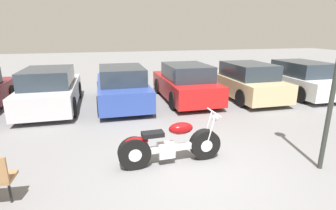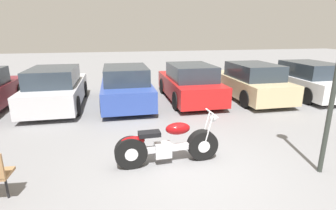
{
  "view_description": "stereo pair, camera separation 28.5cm",
  "coord_description": "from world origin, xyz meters",
  "px_view_note": "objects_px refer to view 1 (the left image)",
  "views": [
    {
      "loc": [
        -1.72,
        -4.44,
        2.7
      ],
      "look_at": [
        -0.13,
        1.8,
        0.85
      ],
      "focal_mm": 28.0,
      "sensor_mm": 36.0,
      "label": 1
    },
    {
      "loc": [
        -1.45,
        -4.5,
        2.7
      ],
      "look_at": [
        -0.13,
        1.8,
        0.85
      ],
      "focal_mm": 28.0,
      "sensor_mm": 36.0,
      "label": 2
    }
  ],
  "objects_px": {
    "parked_car_white": "(298,79)",
    "parked_car_blue": "(122,87)",
    "motorcycle": "(170,145)",
    "parked_car_red": "(185,83)",
    "parked_car_champagne": "(245,81)",
    "parked_car_silver": "(50,90)"
  },
  "relations": [
    {
      "from": "parked_car_white",
      "to": "parked_car_blue",
      "type": "bearing_deg",
      "value": 178.05
    },
    {
      "from": "parked_car_red",
      "to": "parked_car_white",
      "type": "relative_size",
      "value": 1.0
    },
    {
      "from": "motorcycle",
      "to": "parked_car_champagne",
      "type": "relative_size",
      "value": 0.53
    },
    {
      "from": "parked_car_silver",
      "to": "parked_car_red",
      "type": "bearing_deg",
      "value": -0.69
    },
    {
      "from": "parked_car_blue",
      "to": "parked_car_white",
      "type": "height_order",
      "value": "same"
    },
    {
      "from": "motorcycle",
      "to": "parked_car_champagne",
      "type": "distance_m",
      "value": 6.4
    },
    {
      "from": "motorcycle",
      "to": "parked_car_blue",
      "type": "height_order",
      "value": "parked_car_blue"
    },
    {
      "from": "parked_car_blue",
      "to": "motorcycle",
      "type": "bearing_deg",
      "value": -83.31
    },
    {
      "from": "parked_car_silver",
      "to": "parked_car_red",
      "type": "relative_size",
      "value": 1.0
    },
    {
      "from": "parked_car_red",
      "to": "parked_car_white",
      "type": "distance_m",
      "value": 4.98
    },
    {
      "from": "parked_car_red",
      "to": "parked_car_white",
      "type": "xyz_separation_m",
      "value": [
        4.97,
        -0.32,
        0.0
      ]
    },
    {
      "from": "parked_car_champagne",
      "to": "parked_car_white",
      "type": "xyz_separation_m",
      "value": [
        2.49,
        -0.06,
        0.0
      ]
    },
    {
      "from": "parked_car_red",
      "to": "motorcycle",
      "type": "bearing_deg",
      "value": -111.43
    },
    {
      "from": "motorcycle",
      "to": "parked_car_white",
      "type": "distance_m",
      "value": 8.28
    },
    {
      "from": "parked_car_blue",
      "to": "parked_car_red",
      "type": "xyz_separation_m",
      "value": [
        2.49,
        0.06,
        0.0
      ]
    },
    {
      "from": "motorcycle",
      "to": "parked_car_red",
      "type": "bearing_deg",
      "value": 68.57
    },
    {
      "from": "motorcycle",
      "to": "parked_car_red",
      "type": "relative_size",
      "value": 0.53
    },
    {
      "from": "parked_car_white",
      "to": "parked_car_red",
      "type": "bearing_deg",
      "value": 176.37
    },
    {
      "from": "parked_car_white",
      "to": "motorcycle",
      "type": "bearing_deg",
      "value": -146.42
    },
    {
      "from": "motorcycle",
      "to": "parked_car_white",
      "type": "height_order",
      "value": "parked_car_white"
    },
    {
      "from": "motorcycle",
      "to": "parked_car_blue",
      "type": "bearing_deg",
      "value": 96.69
    },
    {
      "from": "parked_car_blue",
      "to": "parked_car_champagne",
      "type": "height_order",
      "value": "same"
    }
  ]
}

